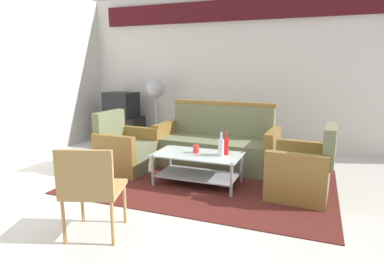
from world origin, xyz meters
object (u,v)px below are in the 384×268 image
object	(u,v)px
pedestal_fan	(156,92)
coffee_table	(198,164)
bottle_red	(226,146)
wicker_chair	(91,185)
armchair_right	(302,172)
bottle_clear	(221,147)
tv_stand	(122,129)
television	(121,104)
armchair_left	(126,151)
couch	(217,146)
cup	(196,149)

from	to	relation	value
pedestal_fan	coffee_table	bearing A→B (deg)	-50.06
bottle_red	wicker_chair	bearing A→B (deg)	-113.97
coffee_table	pedestal_fan	bearing A→B (deg)	129.94
armchair_right	wicker_chair	bearing A→B (deg)	139.08
bottle_clear	bottle_red	bearing A→B (deg)	63.79
wicker_chair	pedestal_fan	bearing A→B (deg)	89.63
bottle_red	bottle_clear	size ratio (longest dim) A/B	0.95
coffee_table	bottle_red	bearing A→B (deg)	14.20
tv_stand	television	distance (m)	0.50
armchair_left	tv_stand	distance (m)	1.89
armchair_left	coffee_table	distance (m)	1.20
bottle_clear	pedestal_fan	size ratio (longest dim) A/B	0.24
armchair_right	bottle_clear	distance (m)	1.00
armchair_right	tv_stand	world-z (taller)	armchair_right
bottle_red	bottle_clear	xyz separation A→B (m)	(-0.04, -0.09, 0.01)
coffee_table	tv_stand	world-z (taller)	tv_stand
armchair_left	television	size ratio (longest dim) A/B	1.31
bottle_red	wicker_chair	xyz separation A→B (m)	(-0.75, -1.69, -0.02)
coffee_table	couch	bearing A→B (deg)	90.48
armchair_left	tv_stand	xyz separation A→B (m)	(-1.07, 1.56, -0.03)
cup	television	bearing A→B (deg)	142.26
pedestal_fan	armchair_right	bearing A→B (deg)	-31.81
tv_stand	armchair_left	bearing A→B (deg)	-55.68
cup	pedestal_fan	world-z (taller)	pedestal_fan
bottle_clear	pedestal_fan	bearing A→B (deg)	135.21
television	coffee_table	bearing A→B (deg)	148.87
couch	wicker_chair	xyz separation A→B (m)	(-0.40, -2.46, 0.18)
bottle_red	tv_stand	world-z (taller)	bottle_red
bottle_clear	couch	bearing A→B (deg)	109.96
couch	bottle_clear	xyz separation A→B (m)	(0.31, -0.86, 0.21)
bottle_clear	wicker_chair	size ratio (longest dim) A/B	0.36
armchair_left	wicker_chair	distance (m)	1.96
couch	tv_stand	xyz separation A→B (m)	(-2.25, 0.89, -0.06)
armchair_right	pedestal_fan	distance (m)	3.35
couch	bottle_red	world-z (taller)	couch
armchair_left	cup	distance (m)	1.17
bottle_clear	pedestal_fan	world-z (taller)	pedestal_fan
coffee_table	pedestal_fan	xyz separation A→B (m)	(-1.51, 1.80, 0.74)
coffee_table	bottle_red	distance (m)	0.44
cup	armchair_right	bearing A→B (deg)	1.72
cup	television	size ratio (longest dim) A/B	0.15
coffee_table	pedestal_fan	distance (m)	2.46
bottle_clear	tv_stand	bearing A→B (deg)	145.63
armchair_right	coffee_table	world-z (taller)	armchair_right
couch	television	size ratio (longest dim) A/B	2.83
armchair_right	cup	distance (m)	1.32
television	pedestal_fan	world-z (taller)	pedestal_fan
armchair_right	wicker_chair	xyz separation A→B (m)	(-1.67, -1.68, 0.21)
television	tv_stand	bearing A→B (deg)	90.00
bottle_clear	cup	xyz separation A→B (m)	(-0.34, 0.04, -0.06)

